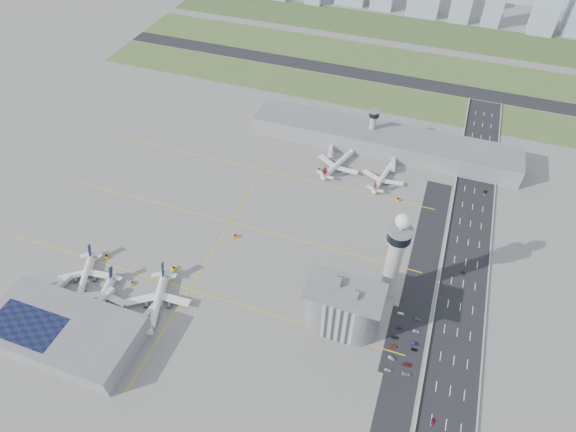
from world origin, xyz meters
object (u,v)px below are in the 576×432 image
(car_lot_9, at_px, (414,344))
(jet_bridge_near_0, at_px, (53,293))
(airplane_near_c, at_px, (157,299))
(jet_bridge_near_1, at_px, (96,307))
(jet_bridge_far_0, at_px, (331,147))
(car_hw_2, at_px, (485,192))
(control_tower, at_px, (395,254))
(airplane_far_a, at_px, (338,161))
(tug_1, at_px, (133,283))
(car_lot_3, at_px, (395,337))
(car_lot_7, at_px, (407,365))
(car_lot_11, at_px, (418,319))
(admin_building, at_px, (343,308))
(car_lot_0, at_px, (388,370))
(car_lot_1, at_px, (391,358))
(car_lot_5, at_px, (401,314))
(jet_bridge_far_1, at_px, (393,160))
(tug_0, at_px, (107,256))
(tug_5, at_px, (398,199))
(airplane_near_a, at_px, (84,274))
(car_hw_4, at_px, (473,144))
(airplane_far_b, at_px, (383,175))
(car_hw_0, at_px, (432,422))
(tug_4, at_px, (319,169))
(car_hw_1, at_px, (463,273))
(car_lot_8, at_px, (414,350))
(tug_3, at_px, (235,236))
(airplane_near_b, at_px, (99,297))
(jet_bridge_near_2, at_px, (142,322))
(tug_2, at_px, (174,268))
(car_lot_4, at_px, (400,328))
(car_lot_10, at_px, (416,331))
(secondary_tower, at_px, (373,125))
(car_lot_2, at_px, (393,346))
(car_lot_6, at_px, (406,374))

(car_lot_9, bearing_deg, jet_bridge_near_0, 96.81)
(airplane_near_c, bearing_deg, jet_bridge_near_1, -83.30)
(jet_bridge_far_0, relative_size, car_hw_2, 3.58)
(control_tower, xyz_separation_m, airplane_far_a, (-58.83, 104.72, -29.16))
(tug_1, bearing_deg, car_lot_3, -20.88)
(car_lot_7, xyz_separation_m, car_lot_11, (0.89, 30.26, -0.09))
(admin_building, height_order, car_lot_0, admin_building)
(car_lot_11, bearing_deg, car_lot_9, -173.62)
(control_tower, distance_m, car_lot_1, 55.66)
(car_lot_5, relative_size, car_hw_2, 0.91)
(jet_bridge_far_1, relative_size, tug_0, 4.02)
(tug_5, bearing_deg, airplane_near_c, 165.25)
(jet_bridge_far_0, bearing_deg, car_lot_11, 23.53)
(airplane_near_a, height_order, car_hw_4, airplane_near_a)
(airplane_far_b, xyz_separation_m, tug_0, (-150.47, -134.09, -4.35))
(airplane_far_b, distance_m, jet_bridge_far_0, 52.21)
(airplane_far_a, height_order, car_hw_0, airplane_far_a)
(tug_4, xyz_separation_m, tug_5, (63.40, -13.74, 0.06))
(admin_building, height_order, tug_5, admin_building)
(car_lot_7, xyz_separation_m, car_hw_1, (22.22, 73.19, -0.11))
(car_lot_8, bearing_deg, car_hw_0, -158.77)
(airplane_near_c, height_order, car_hw_0, airplane_near_c)
(airplane_near_a, bearing_deg, car_hw_2, 103.25)
(tug_4, bearing_deg, airplane_near_c, 121.08)
(car_lot_3, relative_size, car_lot_8, 1.20)
(tug_0, distance_m, car_lot_3, 184.44)
(airplane_near_a, xyz_separation_m, car_hw_0, (211.32, -16.44, -4.99))
(jet_bridge_near_0, bearing_deg, tug_3, -35.71)
(jet_bridge_far_0, xyz_separation_m, car_lot_11, (90.76, -136.97, -2.28))
(tug_1, distance_m, car_lot_11, 170.20)
(airplane_near_b, xyz_separation_m, tug_0, (-17.32, 30.37, -4.32))
(airplane_near_a, xyz_separation_m, jet_bridge_near_2, (49.76, -16.45, -2.70))
(airplane_near_a, distance_m, car_hw_4, 307.49)
(jet_bridge_far_0, bearing_deg, tug_2, -31.03)
(tug_2, bearing_deg, car_lot_4, 24.83)
(car_lot_8, distance_m, car_lot_10, 11.82)
(secondary_tower, xyz_separation_m, car_lot_2, (52.97, -176.93, -18.23))
(airplane_near_c, bearing_deg, car_hw_1, 97.94)
(control_tower, height_order, tug_2, control_tower)
(airplane_far_b, height_order, car_hw_4, airplane_far_b)
(jet_bridge_near_0, height_order, tug_4, jet_bridge_near_0)
(tug_2, bearing_deg, car_lot_6, 14.51)
(car_lot_1, bearing_deg, car_hw_4, 3.01)
(control_tower, distance_m, car_hw_2, 127.98)
(tug_5, relative_size, car_lot_5, 0.91)
(airplane_far_b, xyz_separation_m, car_hw_0, (59.67, -170.16, -4.81))
(admin_building, height_order, tug_2, admin_building)
(jet_bridge_near_1, bearing_deg, car_lot_7, -71.62)
(airplane_far_b, bearing_deg, tug_5, -131.26)
(jet_bridge_far_0, height_order, car_lot_11, jet_bridge_far_0)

